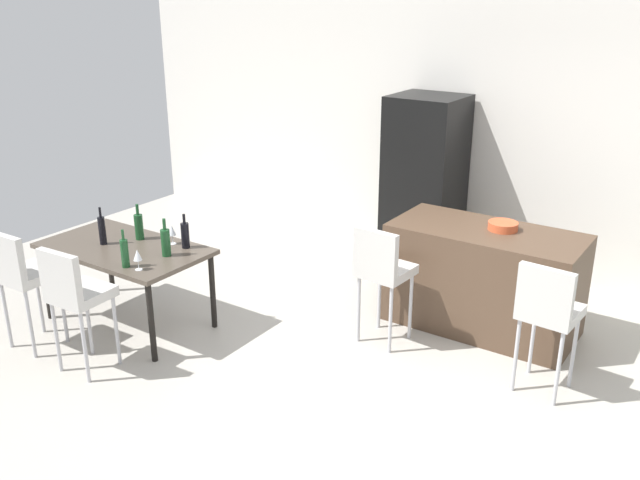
{
  "coord_description": "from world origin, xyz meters",
  "views": [
    {
      "loc": [
        2.21,
        -4.21,
        2.89
      ],
      "look_at": [
        -0.85,
        0.31,
        0.85
      ],
      "focal_mm": 38.39,
      "sensor_mm": 36.0,
      "label": 1
    }
  ],
  "objects_px": {
    "dining_table": "(125,253)",
    "wine_bottle_end": "(102,230)",
    "wine_bottle_far": "(185,235)",
    "wine_glass_right": "(172,231)",
    "bar_chair_middle": "(548,309)",
    "bar_chair_left": "(382,267)",
    "wine_glass_left": "(137,255)",
    "wine_bottle_corner": "(139,226)",
    "dining_chair_near": "(21,271)",
    "wine_bottle_inner": "(125,253)",
    "dining_chair_far": "(74,291)",
    "wine_bottle_middle": "(166,242)",
    "kitchen_island": "(483,279)",
    "fruit_bowl": "(503,226)",
    "refrigerator": "(424,183)"
  },
  "relations": [
    {
      "from": "kitchen_island",
      "to": "wine_glass_left",
      "type": "distance_m",
      "value": 2.96
    },
    {
      "from": "bar_chair_middle",
      "to": "wine_bottle_middle",
      "type": "height_order",
      "value": "wine_bottle_middle"
    },
    {
      "from": "wine_bottle_middle",
      "to": "fruit_bowl",
      "type": "height_order",
      "value": "wine_bottle_middle"
    },
    {
      "from": "dining_chair_near",
      "to": "dining_chair_far",
      "type": "bearing_deg",
      "value": 0.01
    },
    {
      "from": "bar_chair_middle",
      "to": "wine_glass_left",
      "type": "xyz_separation_m",
      "value": [
        -2.92,
        -1.23,
        0.17
      ]
    },
    {
      "from": "bar_chair_left",
      "to": "wine_glass_right",
      "type": "distance_m",
      "value": 1.88
    },
    {
      "from": "refrigerator",
      "to": "wine_bottle_inner",
      "type": "bearing_deg",
      "value": -110.96
    },
    {
      "from": "wine_bottle_inner",
      "to": "wine_glass_left",
      "type": "relative_size",
      "value": 1.85
    },
    {
      "from": "dining_chair_far",
      "to": "wine_bottle_inner",
      "type": "height_order",
      "value": "wine_bottle_inner"
    },
    {
      "from": "wine_bottle_far",
      "to": "dining_chair_far",
      "type": "bearing_deg",
      "value": -97.06
    },
    {
      "from": "dining_table",
      "to": "wine_bottle_end",
      "type": "xyz_separation_m",
      "value": [
        -0.19,
        -0.06,
        0.2
      ]
    },
    {
      "from": "dining_table",
      "to": "wine_glass_right",
      "type": "relative_size",
      "value": 8.58
    },
    {
      "from": "wine_bottle_end",
      "to": "wine_glass_right",
      "type": "xyz_separation_m",
      "value": [
        0.5,
        0.35,
        -0.01
      ]
    },
    {
      "from": "bar_chair_middle",
      "to": "dining_table",
      "type": "bearing_deg",
      "value": -164.57
    },
    {
      "from": "kitchen_island",
      "to": "bar_chair_left",
      "type": "relative_size",
      "value": 1.55
    },
    {
      "from": "wine_bottle_far",
      "to": "wine_glass_right",
      "type": "bearing_deg",
      "value": 179.68
    },
    {
      "from": "wine_bottle_corner",
      "to": "wine_glass_right",
      "type": "relative_size",
      "value": 1.89
    },
    {
      "from": "kitchen_island",
      "to": "dining_chair_far",
      "type": "height_order",
      "value": "dining_chair_far"
    },
    {
      "from": "kitchen_island",
      "to": "wine_bottle_far",
      "type": "xyz_separation_m",
      "value": [
        -2.19,
        -1.43,
        0.4
      ]
    },
    {
      "from": "bar_chair_middle",
      "to": "wine_bottle_corner",
      "type": "distance_m",
      "value": 3.54
    },
    {
      "from": "bar_chair_middle",
      "to": "wine_bottle_end",
      "type": "xyz_separation_m",
      "value": [
        -3.62,
        -1.0,
        0.17
      ]
    },
    {
      "from": "dining_chair_far",
      "to": "wine_bottle_middle",
      "type": "relative_size",
      "value": 3.19
    },
    {
      "from": "dining_chair_near",
      "to": "wine_glass_left",
      "type": "xyz_separation_m",
      "value": [
        0.84,
        0.5,
        0.17
      ]
    },
    {
      "from": "kitchen_island",
      "to": "wine_bottle_inner",
      "type": "distance_m",
      "value": 3.07
    },
    {
      "from": "dining_chair_near",
      "to": "wine_bottle_inner",
      "type": "height_order",
      "value": "wine_bottle_inner"
    },
    {
      "from": "fruit_bowl",
      "to": "bar_chair_left",
      "type": "bearing_deg",
      "value": -129.77
    },
    {
      "from": "bar_chair_middle",
      "to": "wine_glass_left",
      "type": "relative_size",
      "value": 6.03
    },
    {
      "from": "refrigerator",
      "to": "wine_glass_left",
      "type": "bearing_deg",
      "value": -108.88
    },
    {
      "from": "bar_chair_left",
      "to": "refrigerator",
      "type": "height_order",
      "value": "refrigerator"
    },
    {
      "from": "dining_chair_far",
      "to": "wine_glass_right",
      "type": "bearing_deg",
      "value": 91.53
    },
    {
      "from": "wine_glass_left",
      "to": "refrigerator",
      "type": "bearing_deg",
      "value": 71.12
    },
    {
      "from": "wine_bottle_far",
      "to": "wine_glass_right",
      "type": "xyz_separation_m",
      "value": [
        -0.16,
        0.0,
        0.01
      ]
    },
    {
      "from": "dining_chair_far",
      "to": "wine_bottle_end",
      "type": "distance_m",
      "value": 0.92
    },
    {
      "from": "bar_chair_left",
      "to": "refrigerator",
      "type": "xyz_separation_m",
      "value": [
        -0.51,
        1.81,
        0.22
      ]
    },
    {
      "from": "dining_chair_near",
      "to": "wine_glass_right",
      "type": "xyz_separation_m",
      "value": [
        0.65,
        1.07,
        0.17
      ]
    },
    {
      "from": "bar_chair_middle",
      "to": "fruit_bowl",
      "type": "height_order",
      "value": "bar_chair_middle"
    },
    {
      "from": "bar_chair_left",
      "to": "wine_bottle_inner",
      "type": "distance_m",
      "value": 2.1
    },
    {
      "from": "kitchen_island",
      "to": "wine_bottle_middle",
      "type": "height_order",
      "value": "wine_bottle_middle"
    },
    {
      "from": "wine_bottle_middle",
      "to": "fruit_bowl",
      "type": "bearing_deg",
      "value": 37.05
    },
    {
      "from": "bar_chair_left",
      "to": "wine_glass_left",
      "type": "relative_size",
      "value": 6.03
    },
    {
      "from": "kitchen_island",
      "to": "wine_glass_left",
      "type": "height_order",
      "value": "kitchen_island"
    },
    {
      "from": "bar_chair_middle",
      "to": "wine_glass_right",
      "type": "bearing_deg",
      "value": -168.08
    },
    {
      "from": "dining_chair_near",
      "to": "wine_bottle_corner",
      "type": "relative_size",
      "value": 3.19
    },
    {
      "from": "wine_bottle_inner",
      "to": "dining_table",
      "type": "bearing_deg",
      "value": 141.49
    },
    {
      "from": "wine_bottle_inner",
      "to": "fruit_bowl",
      "type": "height_order",
      "value": "wine_bottle_inner"
    },
    {
      "from": "bar_chair_middle",
      "to": "dining_chair_near",
      "type": "height_order",
      "value": "same"
    },
    {
      "from": "dining_chair_near",
      "to": "fruit_bowl",
      "type": "relative_size",
      "value": 4.13
    },
    {
      "from": "wine_bottle_middle",
      "to": "wine_bottle_corner",
      "type": "xyz_separation_m",
      "value": [
        -0.5,
        0.15,
        -0.0
      ]
    },
    {
      "from": "bar_chair_left",
      "to": "dining_table",
      "type": "distance_m",
      "value": 2.27
    },
    {
      "from": "refrigerator",
      "to": "wine_bottle_middle",
      "type": "bearing_deg",
      "value": -111.81
    }
  ]
}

